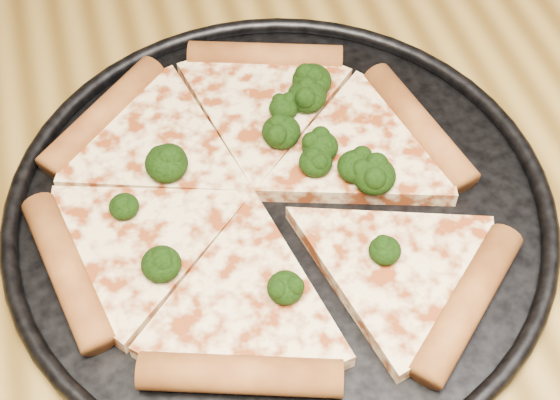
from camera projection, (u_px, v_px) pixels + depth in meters
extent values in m
cube|color=olive|center=(390.00, 279.00, 0.59)|extent=(1.20, 0.90, 0.04)
cylinder|color=black|center=(280.00, 211.00, 0.60)|extent=(0.39, 0.39, 0.01)
torus|color=black|center=(280.00, 205.00, 0.59)|extent=(0.40, 0.40, 0.01)
cylinder|color=#A55E29|center=(419.00, 126.00, 0.63)|extent=(0.05, 0.13, 0.02)
cylinder|color=#A55E29|center=(265.00, 57.00, 0.68)|extent=(0.13, 0.06, 0.02)
cylinder|color=#A55E29|center=(103.00, 115.00, 0.64)|extent=(0.11, 0.10, 0.02)
cylinder|color=#A55E29|center=(67.00, 270.00, 0.55)|extent=(0.05, 0.13, 0.02)
cylinder|color=#A55E29|center=(240.00, 375.00, 0.51)|extent=(0.13, 0.06, 0.02)
cylinder|color=#A55E29|center=(468.00, 303.00, 0.54)|extent=(0.11, 0.10, 0.02)
ellipsoid|color=black|center=(385.00, 250.00, 0.55)|extent=(0.02, 0.02, 0.02)
ellipsoid|color=black|center=(124.00, 207.00, 0.57)|extent=(0.02, 0.02, 0.02)
ellipsoid|color=black|center=(285.00, 288.00, 0.53)|extent=(0.02, 0.02, 0.02)
ellipsoid|color=black|center=(374.00, 176.00, 0.59)|extent=(0.03, 0.03, 0.02)
ellipsoid|color=black|center=(166.00, 163.00, 0.59)|extent=(0.03, 0.03, 0.02)
ellipsoid|color=black|center=(320.00, 147.00, 0.60)|extent=(0.03, 0.03, 0.02)
ellipsoid|color=black|center=(169.00, 159.00, 0.60)|extent=(0.03, 0.03, 0.02)
ellipsoid|color=black|center=(316.00, 162.00, 0.60)|extent=(0.02, 0.02, 0.02)
ellipsoid|color=black|center=(307.00, 96.00, 0.63)|extent=(0.03, 0.03, 0.02)
ellipsoid|color=black|center=(281.00, 132.00, 0.61)|extent=(0.03, 0.03, 0.02)
ellipsoid|color=black|center=(161.00, 264.00, 0.54)|extent=(0.03, 0.03, 0.02)
ellipsoid|color=black|center=(356.00, 167.00, 0.59)|extent=(0.03, 0.03, 0.02)
ellipsoid|color=black|center=(283.00, 108.00, 0.63)|extent=(0.02, 0.02, 0.02)
ellipsoid|color=black|center=(312.00, 81.00, 0.64)|extent=(0.03, 0.03, 0.02)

